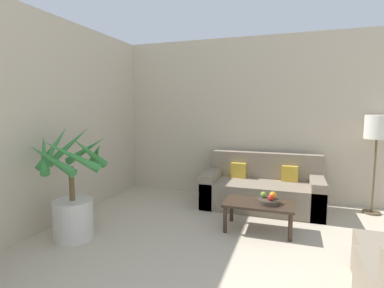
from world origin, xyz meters
name	(u,v)px	position (x,y,z in m)	size (l,w,h in m)	color
wall_back	(317,119)	(0.00, 6.13, 1.35)	(8.12, 0.06, 2.70)	beige
potted_palm	(72,196)	(-2.75, 3.75, 0.51)	(0.89, 0.89, 1.34)	beige
sofa_loveseat	(262,190)	(-0.78, 5.61, 0.27)	(1.76, 0.82, 0.81)	gray
floor_lamp	(377,131)	(0.77, 5.84, 1.20)	(0.34, 0.34, 1.43)	brown
coffee_table	(259,207)	(-0.72, 4.69, 0.31)	(0.85, 0.49, 0.36)	#38281E
fruit_bowl	(268,201)	(-0.61, 4.68, 0.39)	(0.26, 0.26, 0.06)	#42382D
apple_red	(271,198)	(-0.58, 4.63, 0.45)	(0.07, 0.07, 0.07)	red
apple_green	(264,195)	(-0.67, 4.74, 0.45)	(0.07, 0.07, 0.07)	olive
orange_fruit	(273,195)	(-0.56, 4.72, 0.46)	(0.09, 0.09, 0.09)	orange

